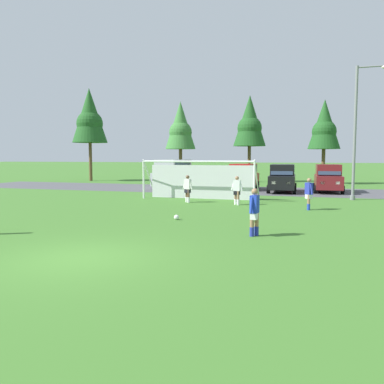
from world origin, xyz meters
The scene contains 18 objects.
ground_plane centered at (0.00, 15.00, 0.00)m, with size 400.00×400.00×0.00m, color #3D7028.
parking_lot_strip centered at (0.00, 23.25, 0.00)m, with size 52.00×8.40×0.01m, color #4C4C51.
soccer_ball centered at (0.23, 6.93, 0.11)m, with size 0.22×0.22×0.22m.
soccer_goal centered at (-1.24, 15.53, 1.29)m, with size 7.45×2.04×2.57m.
player_striker_near centered at (-1.39, 13.39, 0.82)m, with size 0.71×0.34×1.64m.
player_midfield_center centered at (1.67, 13.07, 0.82)m, with size 0.73×0.30×1.64m.
player_defender_far centered at (5.61, 12.08, 0.82)m, with size 0.47×0.67×1.64m.
player_winger_left centered at (3.97, 4.42, 0.82)m, with size 0.29×0.72×1.64m.
parked_car_slot_far_left centered at (-6.00, 23.29, 1.34)m, with size 2.39×4.90×2.52m.
parked_car_slot_left centered at (-2.62, 22.19, 0.88)m, with size 2.14×4.26×1.72m.
parked_car_slot_center_left centered at (0.02, 24.20, 1.11)m, with size 2.33×4.70×2.16m.
parked_car_slot_center centered at (3.43, 22.40, 1.11)m, with size 2.28×4.67×2.16m.
parked_car_slot_center_right centered at (6.82, 23.38, 1.11)m, with size 2.28×4.67×2.16m.
tree_left_edge centered at (-19.16, 31.20, 7.32)m, with size 3.99×3.99×10.65m.
tree_mid_left centered at (-8.10, 31.31, 5.97)m, with size 3.26×3.26×8.70m.
tree_center_back centered at (-1.20, 34.64, 6.55)m, with size 3.57×3.57×9.53m.
tree_mid_right centered at (6.59, 33.56, 5.89)m, with size 3.22×3.22×8.59m.
street_lamp centered at (8.35, 17.92, 4.32)m, with size 2.00×0.32×8.35m.
Camera 1 is at (5.96, -8.86, 2.67)m, focal length 36.73 mm.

